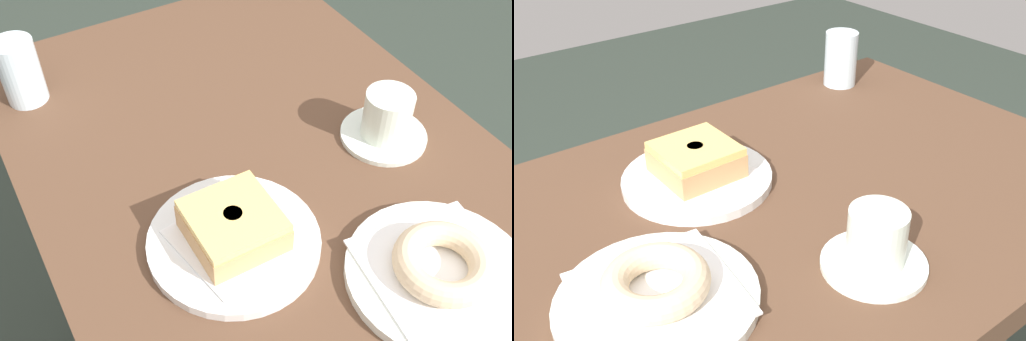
% 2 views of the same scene
% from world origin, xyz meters
% --- Properties ---
extents(table, '(1.27, 0.63, 0.78)m').
position_xyz_m(table, '(0.00, 0.00, 0.67)').
color(table, brown).
rests_on(table, ground_plane).
extents(plate_sugar_ring, '(0.22, 0.22, 0.01)m').
position_xyz_m(plate_sugar_ring, '(-0.08, -0.08, 0.79)').
color(plate_sugar_ring, white).
rests_on(plate_sugar_ring, table).
extents(napkin_sugar_ring, '(0.18, 0.18, 0.00)m').
position_xyz_m(napkin_sugar_ring, '(-0.08, -0.08, 0.79)').
color(napkin_sugar_ring, white).
rests_on(napkin_sugar_ring, plate_sugar_ring).
extents(donut_sugar_ring, '(0.12, 0.12, 0.03)m').
position_xyz_m(donut_sugar_ring, '(-0.08, -0.08, 0.81)').
color(donut_sugar_ring, beige).
rests_on(donut_sugar_ring, napkin_sugar_ring).
extents(plate_glazed_square, '(0.21, 0.21, 0.01)m').
position_xyz_m(plate_glazed_square, '(0.08, 0.11, 0.79)').
color(plate_glazed_square, white).
rests_on(plate_glazed_square, table).
extents(napkin_glazed_square, '(0.15, 0.15, 0.00)m').
position_xyz_m(napkin_glazed_square, '(0.08, 0.11, 0.79)').
color(napkin_glazed_square, white).
rests_on(napkin_glazed_square, plate_glazed_square).
extents(donut_glazed_square, '(0.10, 0.10, 0.04)m').
position_xyz_m(donut_glazed_square, '(0.08, 0.11, 0.82)').
color(donut_glazed_square, tan).
rests_on(donut_glazed_square, napkin_glazed_square).
extents(water_glass, '(0.06, 0.06, 0.10)m').
position_xyz_m(water_glass, '(0.49, 0.25, 0.83)').
color(water_glass, silver).
rests_on(water_glass, table).
extents(coffee_cup, '(0.12, 0.12, 0.08)m').
position_xyz_m(coffee_cup, '(0.14, -0.17, 0.81)').
color(coffee_cup, silver).
rests_on(coffee_cup, table).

